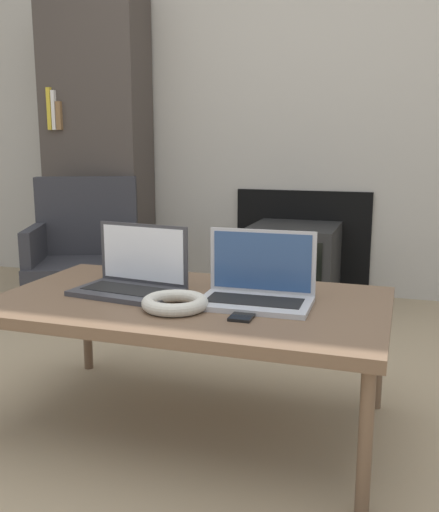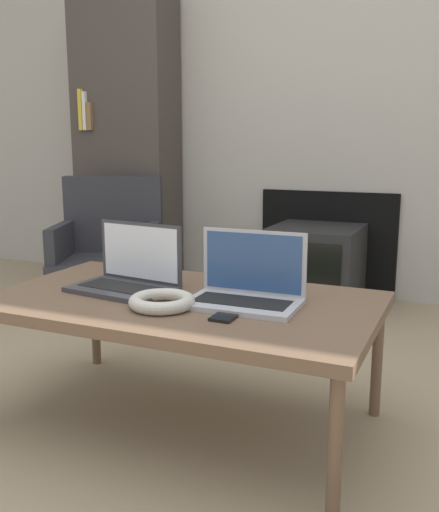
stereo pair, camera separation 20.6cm
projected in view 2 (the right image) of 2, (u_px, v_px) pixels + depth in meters
The scene contains 10 objects.
ground_plane at pixel (130, 472), 1.61m from camera, with size 14.00×14.00×0.00m, color #998466.
wall_back at pixel (329, 78), 3.32m from camera, with size 7.00×0.08×2.60m.
table at pixel (181, 307), 1.82m from camera, with size 1.23×0.71×0.43m.
laptop_left at pixel (129, 275), 1.91m from camera, with size 0.36×0.25×0.22m.
laptop_right at pixel (246, 288), 1.74m from camera, with size 0.34×0.22×0.22m.
headphones at pixel (161, 301), 1.70m from camera, with size 0.20×0.20×0.04m.
phone at pixel (229, 314), 1.63m from camera, with size 0.06×0.15×0.01m.
tv at pixel (315, 266), 3.24m from camera, with size 0.49×0.52×0.45m.
armchair at pixel (110, 239), 3.42m from camera, with size 0.75×0.72×0.71m.
bookshelf at pixel (127, 144), 3.73m from camera, with size 0.66×0.32×1.81m.
Camera 2 is at (0.82, -1.23, 0.91)m, focal length 40.00 mm.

